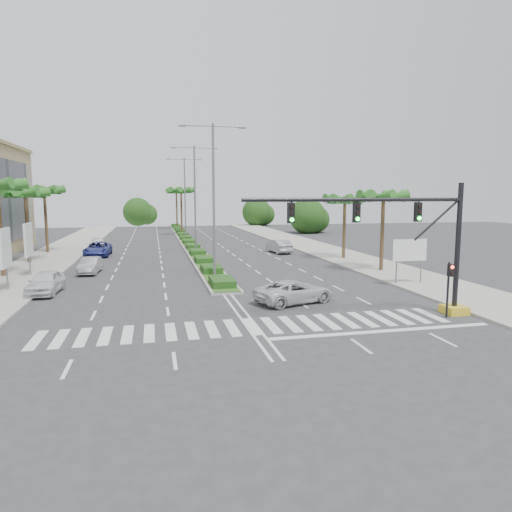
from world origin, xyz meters
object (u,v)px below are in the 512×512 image
(car_parked_a, at_px, (46,282))
(car_parked_d, at_px, (97,245))
(car_parked_b, at_px, (90,265))
(car_right, at_px, (279,246))
(car_crossing, at_px, (294,292))
(car_parked_c, at_px, (98,249))

(car_parked_a, xyz_separation_m, car_parked_d, (0.55, 24.73, -0.05))
(car_parked_a, distance_m, car_parked_b, 8.15)
(car_parked_a, bearing_deg, car_right, 43.38)
(car_parked_a, distance_m, car_crossing, 16.63)
(car_crossing, bearing_deg, car_parked_d, 7.31)
(car_parked_c, distance_m, car_parked_d, 5.19)
(car_parked_d, bearing_deg, car_parked_a, -93.97)
(car_crossing, bearing_deg, car_parked_c, 10.56)
(car_parked_b, xyz_separation_m, car_right, (19.41, 10.15, 0.09))
(car_parked_c, height_order, car_parked_d, car_parked_c)
(car_parked_a, relative_size, car_parked_c, 0.82)
(car_parked_b, xyz_separation_m, car_crossing, (13.60, -14.12, 0.02))
(car_parked_a, relative_size, car_parked_d, 0.91)
(car_parked_b, bearing_deg, car_crossing, -41.71)
(car_parked_a, distance_m, car_parked_c, 19.61)
(car_parked_b, bearing_deg, car_parked_c, 97.62)
(car_parked_c, bearing_deg, car_right, -2.76)
(car_parked_c, xyz_separation_m, car_parked_d, (-0.63, 5.15, -0.05))
(car_parked_b, height_order, car_crossing, car_crossing)
(car_right, bearing_deg, car_parked_a, 34.12)
(car_parked_d, bearing_deg, car_crossing, -66.98)
(car_parked_a, height_order, car_right, car_parked_a)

